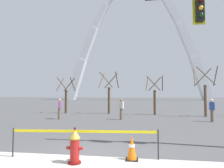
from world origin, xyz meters
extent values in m
plane|color=#474749|center=(0.00, 0.00, 0.00)|extent=(240.00, 240.00, 0.00)
cylinder|color=#5E0F0D|center=(-0.34, -0.55, 0.03)|extent=(0.36, 0.36, 0.05)
cylinder|color=maroon|center=(-0.34, -0.55, 0.36)|extent=(0.26, 0.26, 0.62)
cylinder|color=#A8842D|center=(-0.34, -0.55, 0.69)|extent=(0.30, 0.30, 0.04)
cone|color=#A8842D|center=(-0.34, -0.55, 0.82)|extent=(0.30, 0.30, 0.22)
cylinder|color=#5E0F0D|center=(-0.34, -0.55, 0.96)|extent=(0.06, 0.06, 0.06)
cylinder|color=maroon|center=(-0.52, -0.55, 0.42)|extent=(0.10, 0.09, 0.09)
cylinder|color=maroon|center=(-0.16, -0.55, 0.42)|extent=(0.10, 0.09, 0.09)
cylinder|color=maroon|center=(-0.34, -0.35, 0.33)|extent=(0.13, 0.14, 0.13)
cylinder|color=#5E0F0D|center=(-0.34, -0.27, 0.33)|extent=(0.15, 0.03, 0.15)
cylinder|color=#232326|center=(-2.39, -0.30, 0.44)|extent=(0.04, 0.04, 0.89)
cylinder|color=#232326|center=(1.98, 0.07, 0.44)|extent=(0.04, 0.04, 0.89)
cube|color=yellow|center=(-0.21, -0.12, 0.81)|extent=(4.37, 0.37, 0.08)
cube|color=black|center=(1.21, -0.04, 0.01)|extent=(0.36, 0.36, 0.03)
cone|color=orange|center=(1.21, -0.04, 0.38)|extent=(0.28, 0.28, 0.70)
cylinder|color=white|center=(1.21, -0.04, 0.42)|extent=(0.17, 0.17, 0.08)
cube|color=black|center=(3.67, 1.57, 5.05)|extent=(0.26, 0.24, 0.90)
cube|color=gold|center=(3.67, 1.71, 5.05)|extent=(0.44, 0.03, 1.04)
sphere|color=#360606|center=(3.67, 1.44, 5.33)|extent=(0.16, 0.16, 0.16)
sphere|color=orange|center=(3.67, 1.44, 5.05)|extent=(0.16, 0.16, 0.16)
sphere|color=black|center=(3.67, 1.44, 4.77)|extent=(0.16, 0.16, 0.16)
cube|color=silver|center=(-21.71, 63.02, 7.29)|extent=(7.10, 2.85, 15.48)
cube|color=silver|center=(-17.37, 63.02, 20.40)|extent=(6.77, 2.55, 12.64)
cube|color=silver|center=(-13.03, 63.02, 30.61)|extent=(6.40, 2.25, 9.84)
cube|color=silver|center=(13.03, 63.02, 30.61)|extent=(6.40, 2.25, 9.84)
cube|color=silver|center=(17.37, 63.02, 20.40)|extent=(6.77, 2.55, 12.64)
cube|color=silver|center=(21.71, 63.02, 7.29)|extent=(7.10, 2.85, 15.48)
cylinder|color=#473323|center=(-6.09, 13.31, 1.17)|extent=(0.24, 0.24, 2.33)
cylinder|color=#473323|center=(-6.80, 13.45, 2.97)|extent=(0.33, 1.27, 1.40)
cylinder|color=#473323|center=(-5.37, 13.23, 2.97)|extent=(0.21, 1.28, 1.40)
cylinder|color=#473323|center=(-6.02, 14.03, 2.97)|extent=(1.28, 0.21, 1.40)
cylinder|color=#473323|center=(-6.25, 12.60, 2.97)|extent=(1.26, 0.35, 1.40)
cylinder|color=brown|center=(-1.63, 13.42, 1.32)|extent=(0.24, 0.24, 2.64)
cylinder|color=brown|center=(-2.43, 13.58, 3.36)|extent=(0.36, 1.42, 1.58)
cylinder|color=brown|center=(-0.81, 13.34, 3.36)|extent=(0.22, 1.43, 1.58)
cylinder|color=brown|center=(-1.55, 14.24, 3.36)|extent=(1.43, 0.22, 1.58)
cylinder|color=brown|center=(-1.81, 12.62, 3.36)|extent=(1.42, 0.39, 1.58)
cylinder|color=brown|center=(2.83, 13.02, 1.16)|extent=(0.24, 0.24, 2.32)
cylinder|color=brown|center=(2.12, 13.16, 2.96)|extent=(0.33, 1.26, 1.40)
cylinder|color=brown|center=(3.54, 12.95, 2.96)|extent=(0.21, 1.27, 1.40)
cylinder|color=brown|center=(2.90, 13.74, 2.96)|extent=(1.27, 0.21, 1.40)
cylinder|color=brown|center=(2.67, 12.31, 2.96)|extent=(1.26, 0.35, 1.40)
cylinder|color=brown|center=(7.06, 12.07, 1.37)|extent=(0.24, 0.24, 2.74)
cylinder|color=brown|center=(6.23, 12.24, 3.49)|extent=(0.37, 1.47, 1.64)
cylinder|color=brown|center=(7.91, 11.99, 3.49)|extent=(0.23, 1.49, 1.64)
cylinder|color=brown|center=(7.15, 12.92, 3.49)|extent=(1.49, 0.23, 1.64)
cylinder|color=brown|center=(6.88, 11.24, 3.49)|extent=(1.47, 0.40, 1.64)
cylinder|color=brown|center=(-4.74, 8.58, 0.42)|extent=(0.22, 0.22, 0.84)
cube|color=#995193|center=(-4.74, 8.58, 1.11)|extent=(0.29, 0.38, 0.54)
sphere|color=tan|center=(-4.74, 8.58, 1.49)|extent=(0.20, 0.20, 0.20)
cylinder|color=brown|center=(0.02, 9.00, 0.42)|extent=(0.22, 0.22, 0.84)
cube|color=beige|center=(0.02, 9.00, 1.11)|extent=(0.39, 0.30, 0.54)
sphere|color=#936B4C|center=(0.02, 9.00, 1.49)|extent=(0.20, 0.20, 0.20)
cylinder|color=brown|center=(6.43, 8.71, 0.42)|extent=(0.22, 0.22, 0.84)
cube|color=#2D4C99|center=(6.43, 8.71, 1.11)|extent=(0.38, 0.29, 0.54)
sphere|color=beige|center=(6.43, 8.71, 1.49)|extent=(0.20, 0.20, 0.20)
camera|label=1|loc=(1.47, -5.83, 1.91)|focal=31.21mm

